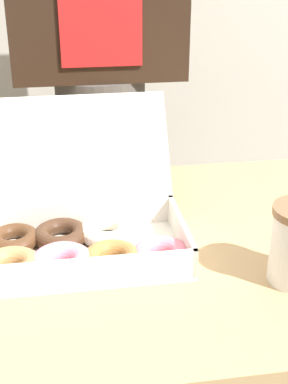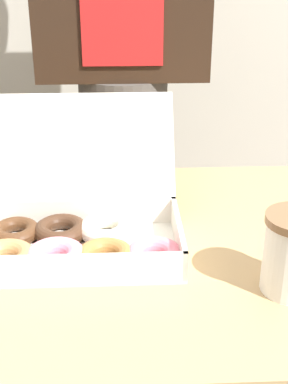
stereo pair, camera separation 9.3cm
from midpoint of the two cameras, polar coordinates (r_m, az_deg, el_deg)
name	(u,v)px [view 1 (the left image)]	position (r m, az deg, el deg)	size (l,w,h in m)	color
donut_box	(79,235)	(0.91, -9.83, -4.62)	(0.37, 0.32, 0.23)	white
person_customer	(99,62)	(1.42, -6.75, 13.61)	(0.43, 0.24, 1.68)	#4C4742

